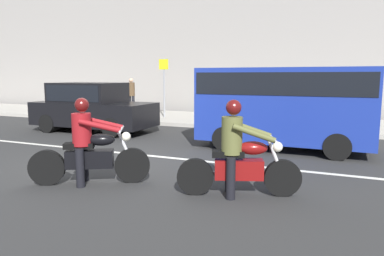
{
  "coord_description": "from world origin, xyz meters",
  "views": [
    {
      "loc": [
        4.86,
        -6.66,
        1.95
      ],
      "look_at": [
        2.11,
        -0.36,
        0.96
      ],
      "focal_mm": 33.73,
      "sensor_mm": 36.0,
      "label": 1
    }
  ],
  "objects_px": {
    "motorcycle_with_rider_crimson": "(89,149)",
    "street_sign_post": "(164,82)",
    "parked_van_cobalt_blue": "(285,102)",
    "pedestrian_bystander": "(131,93)",
    "parked_sedan_black": "(92,107)",
    "motorcycle_with_rider_olive": "(238,157)"
  },
  "relations": [
    {
      "from": "motorcycle_with_rider_crimson",
      "to": "street_sign_post",
      "type": "relative_size",
      "value": 0.75
    },
    {
      "from": "parked_van_cobalt_blue",
      "to": "pedestrian_bystander",
      "type": "height_order",
      "value": "parked_van_cobalt_blue"
    },
    {
      "from": "parked_van_cobalt_blue",
      "to": "pedestrian_bystander",
      "type": "xyz_separation_m",
      "value": [
        -8.18,
        5.15,
        -0.12
      ]
    },
    {
      "from": "parked_sedan_black",
      "to": "parked_van_cobalt_blue",
      "type": "height_order",
      "value": "parked_van_cobalt_blue"
    },
    {
      "from": "pedestrian_bystander",
      "to": "motorcycle_with_rider_crimson",
      "type": "bearing_deg",
      "value": -60.85
    },
    {
      "from": "motorcycle_with_rider_olive",
      "to": "pedestrian_bystander",
      "type": "height_order",
      "value": "pedestrian_bystander"
    },
    {
      "from": "motorcycle_with_rider_olive",
      "to": "pedestrian_bystander",
      "type": "relative_size",
      "value": 1.14
    },
    {
      "from": "motorcycle_with_rider_crimson",
      "to": "pedestrian_bystander",
      "type": "height_order",
      "value": "pedestrian_bystander"
    },
    {
      "from": "parked_van_cobalt_blue",
      "to": "pedestrian_bystander",
      "type": "relative_size",
      "value": 2.6
    },
    {
      "from": "motorcycle_with_rider_crimson",
      "to": "motorcycle_with_rider_olive",
      "type": "height_order",
      "value": "motorcycle_with_rider_olive"
    },
    {
      "from": "motorcycle_with_rider_crimson",
      "to": "parked_sedan_black",
      "type": "height_order",
      "value": "parked_sedan_black"
    },
    {
      "from": "motorcycle_with_rider_crimson",
      "to": "pedestrian_bystander",
      "type": "distance_m",
      "value": 11.27
    },
    {
      "from": "motorcycle_with_rider_crimson",
      "to": "parked_van_cobalt_blue",
      "type": "height_order",
      "value": "parked_van_cobalt_blue"
    },
    {
      "from": "parked_van_cobalt_blue",
      "to": "street_sign_post",
      "type": "distance_m",
      "value": 7.31
    },
    {
      "from": "motorcycle_with_rider_crimson",
      "to": "motorcycle_with_rider_olive",
      "type": "distance_m",
      "value": 2.7
    },
    {
      "from": "parked_sedan_black",
      "to": "street_sign_post",
      "type": "height_order",
      "value": "street_sign_post"
    },
    {
      "from": "motorcycle_with_rider_olive",
      "to": "parked_van_cobalt_blue",
      "type": "relative_size",
      "value": 0.44
    },
    {
      "from": "motorcycle_with_rider_olive",
      "to": "parked_van_cobalt_blue",
      "type": "distance_m",
      "value": 4.27
    },
    {
      "from": "pedestrian_bystander",
      "to": "parked_sedan_black",
      "type": "bearing_deg",
      "value": -72.99
    },
    {
      "from": "motorcycle_with_rider_olive",
      "to": "pedestrian_bystander",
      "type": "bearing_deg",
      "value": 130.96
    },
    {
      "from": "motorcycle_with_rider_crimson",
      "to": "parked_sedan_black",
      "type": "distance_m",
      "value": 6.45
    },
    {
      "from": "motorcycle_with_rider_crimson",
      "to": "motorcycle_with_rider_olive",
      "type": "xyz_separation_m",
      "value": [
        2.66,
        0.45,
        0.0
      ]
    }
  ]
}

